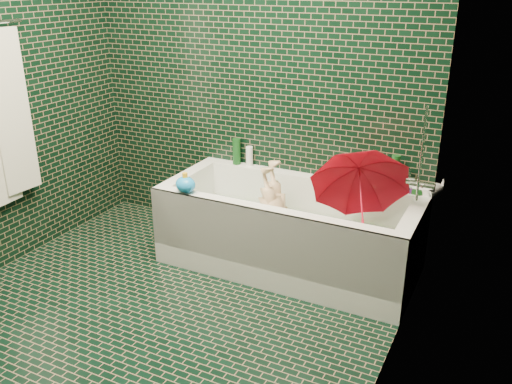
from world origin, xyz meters
The scene contains 18 objects.
floor centered at (0.00, 0.00, 0.00)m, with size 2.80×2.80×0.00m, color black.
wall_back centered at (0.00, 1.40, 1.25)m, with size 2.80×2.80×0.00m, color black.
wall_right centered at (1.30, 0.00, 1.25)m, with size 2.80×2.80×0.00m, color black.
bathtub centered at (0.45, 1.01, 0.21)m, with size 1.70×0.75×0.55m.
bath_mat centered at (0.45, 1.02, 0.16)m, with size 1.35×0.47×0.01m, color #54C527.
water centered at (0.45, 1.02, 0.30)m, with size 1.48×0.53×0.00m, color silver.
faucet centered at (1.26, 1.02, 0.77)m, with size 0.18×0.19×0.55m.
child centered at (0.36, 1.02, 0.31)m, with size 0.30×0.19×0.81m, color tan.
umbrella centered at (0.94, 0.97, 0.62)m, with size 0.59×0.59×0.52m, color red.
soap_bottle_a centered at (1.25, 1.33, 0.55)m, with size 0.10×0.10×0.25m, color white.
soap_bottle_b centered at (1.20, 1.33, 0.55)m, with size 0.08×0.08×0.18m, color #612079.
soap_bottle_c centered at (1.19, 1.32, 0.55)m, with size 0.13×0.13×0.17m, color #134318.
bottle_right_tall centered at (1.05, 1.33, 0.67)m, with size 0.06×0.06×0.25m, color #134318.
bottle_right_pump centered at (1.13, 1.34, 0.63)m, with size 0.05×0.05×0.16m, color silver.
bottle_left_tall centered at (-0.13, 1.35, 0.65)m, with size 0.06×0.06×0.20m, color #134318.
bottle_left_short centered at (-0.03, 1.37, 0.62)m, with size 0.05×0.05×0.14m, color white.
rubber_duck centered at (1.12, 1.35, 0.59)m, with size 0.10×0.07×0.08m.
bath_toy centered at (-0.15, 0.69, 0.61)m, with size 0.14×0.12×0.13m.
Camera 1 is at (1.72, -2.03, 1.87)m, focal length 38.00 mm.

